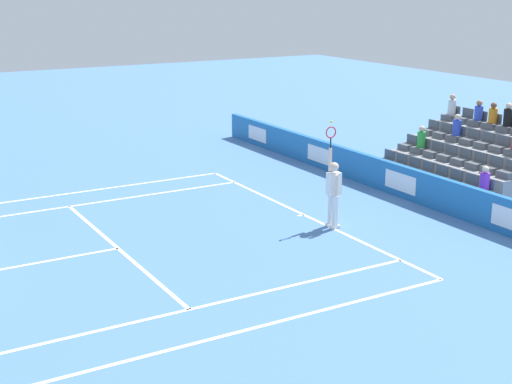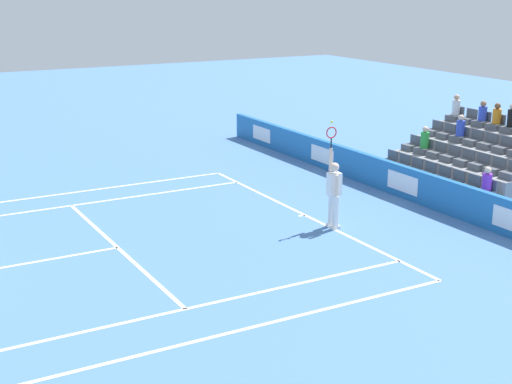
% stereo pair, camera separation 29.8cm
% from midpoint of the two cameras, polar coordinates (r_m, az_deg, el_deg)
% --- Properties ---
extents(line_baseline, '(10.97, 0.10, 0.01)m').
position_cam_midpoint_polar(line_baseline, '(20.99, 4.16, -1.77)').
color(line_baseline, white).
rests_on(line_baseline, ground).
extents(line_service, '(8.23, 0.10, 0.01)m').
position_cam_midpoint_polar(line_service, '(18.69, -10.11, -4.21)').
color(line_service, white).
rests_on(line_service, ground).
extents(line_singles_sideline_left, '(0.10, 11.89, 0.01)m').
position_cam_midpoint_polar(line_singles_sideline_left, '(22.33, -14.72, -1.18)').
color(line_singles_sideline_left, white).
rests_on(line_singles_sideline_left, ground).
extents(line_singles_sideline_right, '(0.10, 11.89, 0.01)m').
position_cam_midpoint_polar(line_singles_sideline_right, '(14.97, -6.47, -9.26)').
color(line_singles_sideline_right, white).
rests_on(line_singles_sideline_right, ground).
extents(line_doubles_sideline_left, '(0.10, 11.89, 0.01)m').
position_cam_midpoint_polar(line_doubles_sideline_left, '(23.62, -15.58, -0.33)').
color(line_doubles_sideline_left, white).
rests_on(line_doubles_sideline_left, ground).
extents(line_doubles_sideline_right, '(0.10, 11.89, 0.01)m').
position_cam_midpoint_polar(line_doubles_sideline_right, '(13.84, -4.21, -11.39)').
color(line_doubles_sideline_right, white).
rests_on(line_doubles_sideline_right, ground).
extents(line_centre_mark, '(0.10, 0.20, 0.01)m').
position_cam_midpoint_polar(line_centre_mark, '(20.94, 3.93, -1.81)').
color(line_centre_mark, white).
rests_on(line_centre_mark, ground).
extents(sponsor_barrier, '(21.56, 0.22, 0.98)m').
position_cam_midpoint_polar(sponsor_barrier, '(22.96, 11.73, 0.74)').
color(sponsor_barrier, '#1E66AD').
rests_on(sponsor_barrier, ground).
extents(tennis_player, '(0.52, 0.38, 2.85)m').
position_cam_midpoint_polar(tennis_player, '(19.74, 6.41, 0.03)').
color(tennis_player, white).
rests_on(tennis_player, ground).
extents(stadium_stand, '(4.96, 3.80, 2.63)m').
position_cam_midpoint_polar(stadium_stand, '(24.91, 16.91, 2.02)').
color(stadium_stand, gray).
rests_on(stadium_stand, ground).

